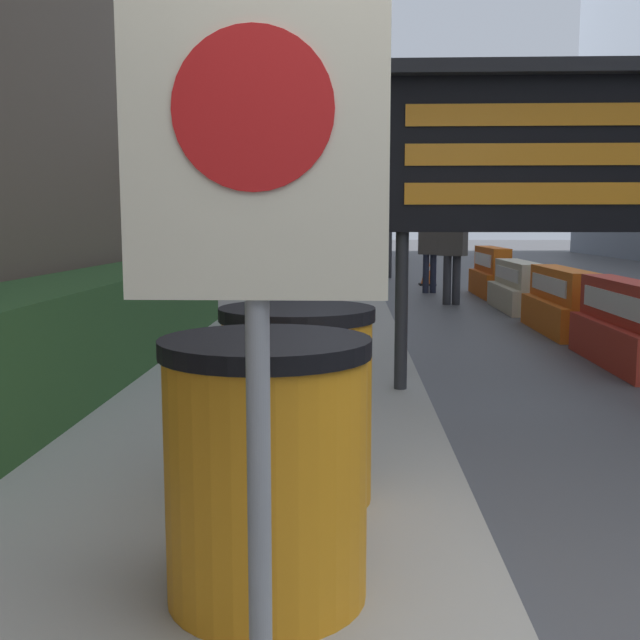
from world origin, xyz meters
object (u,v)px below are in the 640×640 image
at_px(pedestrian_worker, 430,246).
at_px(pedestrian_passerby, 453,245).
at_px(barrel_drum_middle, 297,404).
at_px(traffic_cone_near, 428,271).
at_px(barrel_drum_foreground, 266,468).
at_px(warning_sign, 255,176).
at_px(jersey_barrier_cream, 518,289).
at_px(jersey_barrier_orange_far, 491,275).
at_px(message_board, 534,152).
at_px(jersey_barrier_orange_near, 562,304).
at_px(jersey_barrier_red_striped, 626,329).
at_px(traffic_light_near_curb, 391,167).

bearing_deg(pedestrian_worker, pedestrian_passerby, 116.18).
height_order(barrel_drum_middle, traffic_cone_near, barrel_drum_middle).
distance_m(barrel_drum_foreground, pedestrian_passerby, 10.74).
height_order(warning_sign, pedestrian_passerby, warning_sign).
height_order(jersey_barrier_cream, jersey_barrier_orange_far, jersey_barrier_orange_far).
relative_size(message_board, jersey_barrier_orange_far, 1.25).
height_order(barrel_drum_middle, warning_sign, warning_sign).
relative_size(warning_sign, traffic_cone_near, 2.99).
relative_size(message_board, jersey_barrier_orange_near, 1.28).
height_order(jersey_barrier_orange_far, pedestrian_passerby, pedestrian_passerby).
distance_m(jersey_barrier_orange_near, pedestrian_passerby, 3.47).
relative_size(barrel_drum_middle, pedestrian_passerby, 0.52).
distance_m(jersey_barrier_red_striped, jersey_barrier_orange_near, 2.28).
relative_size(message_board, pedestrian_worker, 1.60).
distance_m(barrel_drum_middle, jersey_barrier_red_striped, 5.06).
xyz_separation_m(barrel_drum_foreground, jersey_barrier_cream, (3.03, 9.79, -0.24)).
bearing_deg(traffic_cone_near, barrel_drum_middle, -98.37).
xyz_separation_m(traffic_cone_near, pedestrian_worker, (-0.16, -1.89, 0.63)).
bearing_deg(traffic_light_near_curb, jersey_barrier_cream, -75.86).
relative_size(jersey_barrier_cream, traffic_cone_near, 3.10).
bearing_deg(traffic_cone_near, jersey_barrier_red_striped, -84.22).
xyz_separation_m(barrel_drum_middle, pedestrian_worker, (1.85, 11.79, 0.36)).
bearing_deg(jersey_barrier_cream, jersey_barrier_orange_far, 90.00).
bearing_deg(pedestrian_worker, jersey_barrier_cream, 133.32).
bearing_deg(pedestrian_worker, jersey_barrier_red_striped, 120.48).
xyz_separation_m(warning_sign, traffic_light_near_curb, (1.24, 17.32, 1.26)).
distance_m(warning_sign, jersey_barrier_orange_far, 13.19).
relative_size(barrel_drum_middle, jersey_barrier_orange_near, 0.45).
bearing_deg(warning_sign, traffic_light_near_curb, 85.90).
bearing_deg(jersey_barrier_orange_far, warning_sign, -103.07).
height_order(barrel_drum_middle, traffic_light_near_curb, traffic_light_near_curb).
distance_m(barrel_drum_foreground, jersey_barrier_orange_far, 12.49).
distance_m(jersey_barrier_cream, traffic_light_near_curb, 7.48).
distance_m(message_board, jersey_barrier_orange_far, 9.09).
relative_size(barrel_drum_middle, traffic_cone_near, 1.36).
bearing_deg(pedestrian_worker, jersey_barrier_orange_near, 123.90).
bearing_deg(pedestrian_passerby, barrel_drum_middle, -74.13).
bearing_deg(traffic_light_near_curb, pedestrian_passerby, -83.00).
height_order(jersey_barrier_red_striped, traffic_cone_near, jersey_barrier_red_striped).
xyz_separation_m(jersey_barrier_cream, jersey_barrier_orange_far, (0.00, 2.34, 0.07)).
bearing_deg(traffic_light_near_curb, jersey_barrier_red_striped, -81.56).
xyz_separation_m(jersey_barrier_red_striped, traffic_cone_near, (-0.97, 9.60, -0.05)).
distance_m(barrel_drum_middle, message_board, 3.15).
bearing_deg(jersey_barrier_cream, traffic_light_near_curb, 104.14).
relative_size(message_board, pedestrian_passerby, 1.47).
xyz_separation_m(barrel_drum_foreground, traffic_light_near_curb, (1.30, 16.64, 2.20)).
bearing_deg(jersey_barrier_cream, jersey_barrier_red_striped, -90.00).
height_order(warning_sign, pedestrian_worker, warning_sign).
distance_m(barrel_drum_foreground, jersey_barrier_red_striped, 5.84).
xyz_separation_m(warning_sign, jersey_barrier_cream, (2.97, 10.46, -1.18)).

